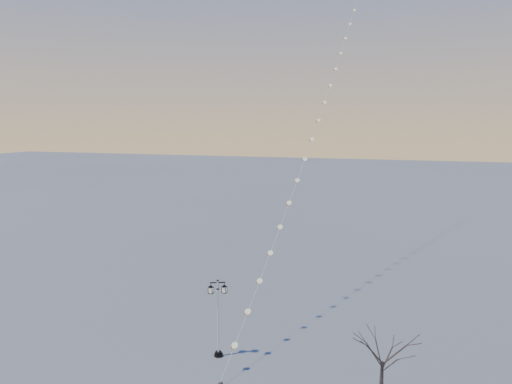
% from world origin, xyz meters
% --- Properties ---
extents(ground, '(300.00, 300.00, 0.00)m').
position_xyz_m(ground, '(0.00, 0.00, 0.00)').
color(ground, slate).
rests_on(ground, ground).
extents(street_lamp, '(1.08, 0.68, 4.47)m').
position_xyz_m(street_lamp, '(-0.09, 2.35, 2.48)').
color(street_lamp, black).
rests_on(street_lamp, ground).
extents(bare_tree, '(2.34, 2.34, 3.89)m').
position_xyz_m(bare_tree, '(8.88, 0.33, 2.70)').
color(bare_tree, '#332922').
rests_on(bare_tree, ground).
extents(kite_train, '(4.82, 44.45, 38.87)m').
position_xyz_m(kite_train, '(3.29, 21.35, 19.37)').
color(kite_train, '#30241C').
rests_on(kite_train, ground).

